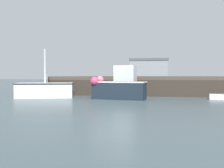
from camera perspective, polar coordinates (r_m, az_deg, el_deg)
ground at (r=14.64m, az=0.28°, el=-3.95°), size 120.00×160.00×0.10m
pier at (r=21.00m, az=6.84°, el=1.18°), size 13.50×8.47×1.41m
fishing_boat_near_left at (r=16.93m, az=-15.21°, el=-1.25°), size 3.96×2.49×3.22m
fishing_boat_near_right at (r=15.23m, az=1.54°, el=-0.47°), size 3.52×1.84×2.07m
rowboat at (r=16.46m, az=24.28°, el=-2.74°), size 1.64×0.91×0.36m
warehouse at (r=54.14m, az=8.49°, el=3.09°), size 8.18×4.71×5.12m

